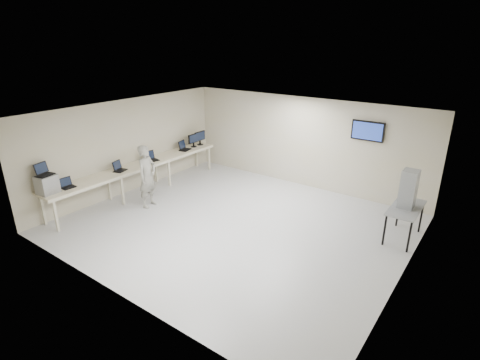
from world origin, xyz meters
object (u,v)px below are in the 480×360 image
Objects in this scene: equipment_box at (47,184)px; side_table at (406,210)px; soldier at (147,176)px; workbench at (140,167)px.

equipment_box reaches higher than side_table.
equipment_box is 0.26× the size of soldier.
workbench is 1.07m from soldier.
soldier is at bearing 59.72° from equipment_box.
soldier is (1.01, 2.24, -0.25)m from equipment_box.
equipment_box is at bearing 144.32° from soldier.
workbench is 4.44× the size of side_table.
soldier is at bearing -160.02° from side_table.
soldier reaches higher than workbench.
soldier is 6.64m from side_table.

